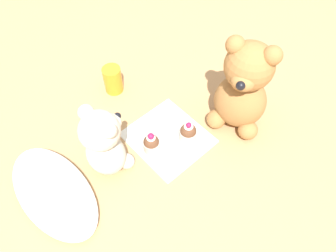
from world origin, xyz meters
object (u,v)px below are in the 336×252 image
(cupcake_near_cream_bear, at_px, (152,144))
(juice_glass, at_px, (112,80))
(teddy_bear_cream, at_px, (104,143))
(teddy_bear_tan, at_px, (243,89))
(cupcake_near_tan_bear, at_px, (188,133))

(cupcake_near_cream_bear, distance_m, juice_glass, 0.25)
(teddy_bear_cream, height_order, teddy_bear_tan, teddy_bear_tan)
(cupcake_near_cream_bear, relative_size, cupcake_near_tan_bear, 1.00)
(teddy_bear_tan, bearing_deg, cupcake_near_cream_bear, -131.72)
(teddy_bear_cream, height_order, juice_glass, teddy_bear_cream)
(cupcake_near_cream_bear, bearing_deg, teddy_bear_tan, -108.51)
(teddy_bear_cream, distance_m, cupcake_near_tan_bear, 0.23)
(cupcake_near_tan_bear, bearing_deg, teddy_bear_cream, 69.05)
(teddy_bear_cream, relative_size, teddy_bear_tan, 0.76)
(cupcake_near_tan_bear, distance_m, juice_glass, 0.29)
(teddy_bear_tan, relative_size, juice_glass, 3.26)
(teddy_bear_tan, bearing_deg, juice_glass, -173.53)
(teddy_bear_tan, height_order, cupcake_near_cream_bear, teddy_bear_tan)
(teddy_bear_cream, distance_m, cupcake_near_cream_bear, 0.14)
(teddy_bear_cream, relative_size, cupcake_near_cream_bear, 3.10)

